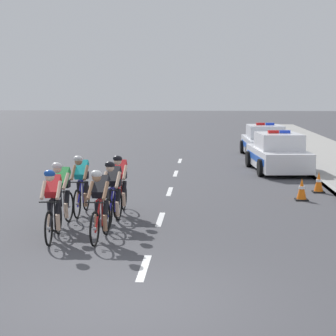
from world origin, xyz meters
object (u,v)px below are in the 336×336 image
cyclist_third (62,193)px  police_car_nearest (278,154)px  cyclist_fourth (113,192)px  cyclist_sixth (120,183)px  cyclist_second (100,204)px  cyclist_lead (53,203)px  traffic_cone_near (319,182)px  police_car_second (264,142)px  cyclist_fifth (81,184)px  traffic_cone_mid (302,190)px

cyclist_third → police_car_nearest: (6.11, 9.76, -0.11)m
cyclist_fourth → cyclist_sixth: 1.21m
cyclist_third → cyclist_fourth: bearing=13.3°
cyclist_second → police_car_nearest: police_car_nearest is taller
cyclist_lead → cyclist_fourth: size_ratio=1.00×
cyclist_lead → police_car_nearest: size_ratio=0.38×
cyclist_lead → cyclist_second: bearing=0.5°
cyclist_second → traffic_cone_near: cyclist_second is taller
cyclist_lead → police_car_second: police_car_second is taller
cyclist_lead → cyclist_sixth: 2.89m
cyclist_third → cyclist_fourth: size_ratio=1.00×
cyclist_lead → cyclist_second: 0.99m
cyclist_second → cyclist_third: bearing=132.2°
cyclist_second → traffic_cone_near: 8.45m
cyclist_fourth → cyclist_sixth: size_ratio=1.00×
cyclist_lead → police_car_nearest: bearing=61.4°
cyclist_third → cyclist_sixth: (1.14, 1.48, 0.00)m
cyclist_fifth → traffic_cone_near: cyclist_fifth is taller
police_car_nearest → police_car_second: (-0.00, 5.18, 0.00)m
cyclist_fifth → police_car_second: size_ratio=0.39×
cyclist_third → police_car_nearest: 11.51m
cyclist_second → cyclist_third: (-1.10, 1.21, 0.00)m
cyclist_third → traffic_cone_mid: 7.09m
traffic_cone_mid → cyclist_sixth: bearing=-155.9°
cyclist_lead → traffic_cone_mid: bearing=39.5°
cyclist_third → traffic_cone_mid: size_ratio=2.69×
police_car_second → cyclist_lead: bearing=-110.3°
cyclist_third → traffic_cone_mid: (6.05, 3.67, -0.48)m
police_car_nearest → cyclist_fifth: bearing=-125.3°
cyclist_fourth → traffic_cone_mid: cyclist_fourth is taller
police_car_nearest → traffic_cone_mid: bearing=-90.6°
cyclist_fourth → police_car_second: bearing=71.3°
traffic_cone_near → cyclist_third: bearing=-143.4°
cyclist_second → traffic_cone_near: bearing=47.7°
cyclist_fifth → traffic_cone_mid: 6.32m
cyclist_fifth → police_car_nearest: (5.93, 8.38, -0.11)m
cyclist_fourth → traffic_cone_near: bearing=40.2°
police_car_second → traffic_cone_near: police_car_second is taller
cyclist_fourth → traffic_cone_near: size_ratio=2.69×
cyclist_third → police_car_second: size_ratio=0.39×
traffic_cone_near → cyclist_fifth: bearing=-151.1°
cyclist_lead → cyclist_second: size_ratio=1.00×
cyclist_sixth → traffic_cone_mid: size_ratio=2.69×
cyclist_sixth → cyclist_third: bearing=-127.5°
cyclist_second → traffic_cone_mid: bearing=44.7°
cyclist_fifth → traffic_cone_near: (6.60, 3.65, -0.48)m
cyclist_fourth → police_car_nearest: police_car_nearest is taller
police_car_second → cyclist_second: bearing=-107.2°
police_car_nearest → police_car_second: size_ratio=1.02×
traffic_cone_mid → police_car_second: bearing=89.7°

